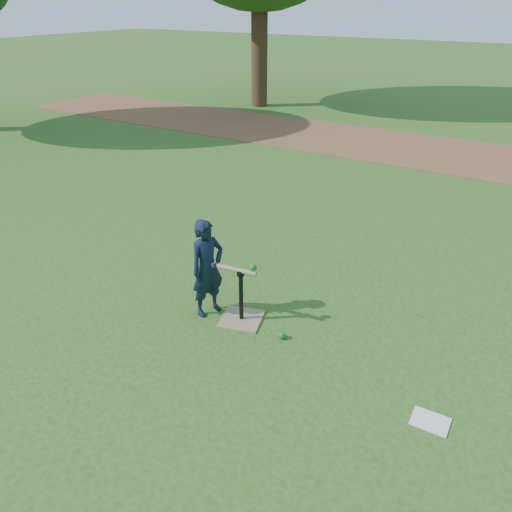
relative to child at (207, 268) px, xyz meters
The scene contains 7 objects.
ground 0.71m from the child, 45.69° to the left, with size 80.00×80.00×0.00m, color #285116.
dirt_strip 7.85m from the child, 87.68° to the left, with size 24.00×3.00×0.01m, color brown.
child is the anchor object (origin of this frame).
wiffle_ball_ground 1.06m from the child, ahead, with size 0.08×0.08×0.08m, color #0C8622.
clipboard 2.60m from the child, ahead, with size 0.30×0.23×0.01m, color white.
batting_tee 0.59m from the child, ahead, with size 0.54×0.54×0.61m.
swing_action 0.30m from the child, ahead, with size 0.63×0.17×0.13m.
Camera 1 is at (2.57, -3.99, 3.12)m, focal length 35.00 mm.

